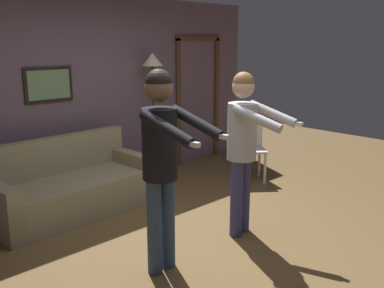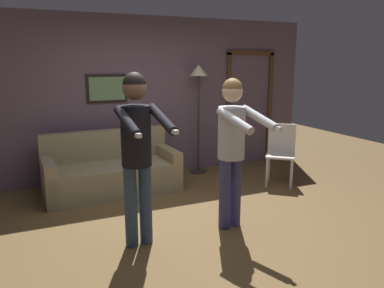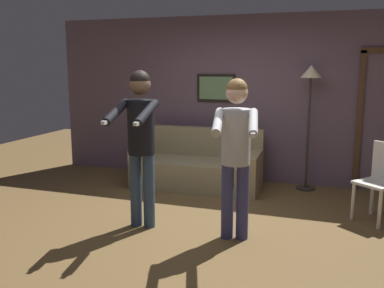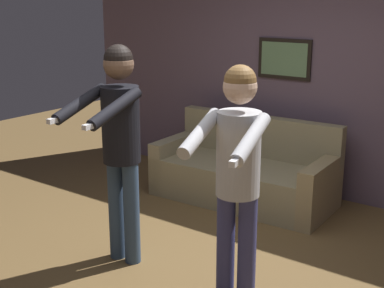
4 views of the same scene
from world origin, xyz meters
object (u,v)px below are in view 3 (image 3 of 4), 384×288
at_px(couch, 198,168).
at_px(person_standing_right, 236,144).
at_px(person_standing_left, 140,133).
at_px(torchiere_lamp, 310,89).
at_px(dining_chair_distant, 382,177).

bearing_deg(couch, person_standing_right, -61.12).
xyz_separation_m(couch, person_standing_left, (-0.09, -1.80, 0.82)).
bearing_deg(torchiere_lamp, couch, -166.75).
xyz_separation_m(torchiere_lamp, person_standing_left, (-1.67, -2.17, -0.40)).
distance_m(person_standing_left, person_standing_right, 1.08).
xyz_separation_m(person_standing_left, dining_chair_distant, (2.61, 1.12, -0.57)).
distance_m(torchiere_lamp, person_standing_right, 2.30).
xyz_separation_m(couch, person_standing_right, (0.99, -1.80, 0.76)).
distance_m(couch, torchiere_lamp, 2.03).
relative_size(couch, dining_chair_distant, 2.08).
height_order(couch, person_standing_right, person_standing_right).
relative_size(person_standing_left, person_standing_right, 1.04).
bearing_deg(person_standing_right, couch, 118.88).
bearing_deg(person_standing_left, torchiere_lamp, 52.42).
bearing_deg(dining_chair_distant, person_standing_right, -143.71).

